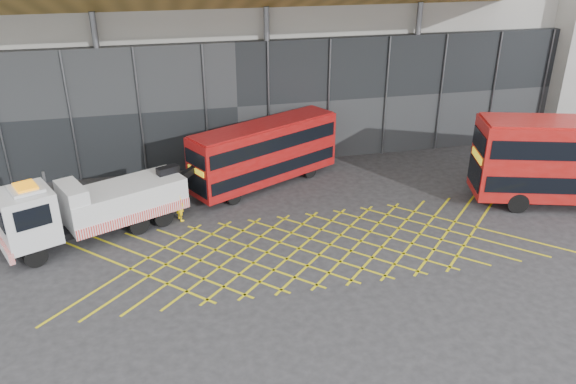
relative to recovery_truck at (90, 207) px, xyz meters
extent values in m
plane|color=#272729|center=(6.62, -3.47, -1.71)|extent=(120.00, 120.00, 0.00)
cube|color=gold|center=(1.82, -3.47, -1.71)|extent=(7.16, 7.16, 0.01)
cube|color=gold|center=(1.82, -3.47, -1.71)|extent=(7.16, 7.16, 0.01)
cube|color=gold|center=(3.42, -3.47, -1.71)|extent=(7.16, 7.16, 0.01)
cube|color=gold|center=(3.42, -3.47, -1.71)|extent=(7.16, 7.16, 0.01)
cube|color=gold|center=(5.02, -3.47, -1.71)|extent=(7.16, 7.16, 0.01)
cube|color=gold|center=(5.02, -3.47, -1.71)|extent=(7.16, 7.16, 0.01)
cube|color=gold|center=(6.62, -3.47, -1.71)|extent=(7.16, 7.16, 0.01)
cube|color=gold|center=(6.62, -3.47, -1.71)|extent=(7.16, 7.16, 0.01)
cube|color=gold|center=(8.22, -3.47, -1.71)|extent=(7.16, 7.16, 0.01)
cube|color=gold|center=(8.22, -3.47, -1.71)|extent=(7.16, 7.16, 0.01)
cube|color=gold|center=(9.82, -3.47, -1.71)|extent=(7.16, 7.16, 0.01)
cube|color=gold|center=(9.82, -3.47, -1.71)|extent=(7.16, 7.16, 0.01)
cube|color=gold|center=(11.42, -3.47, -1.71)|extent=(7.16, 7.16, 0.01)
cube|color=gold|center=(11.42, -3.47, -1.71)|extent=(7.16, 7.16, 0.01)
cube|color=gold|center=(13.02, -3.47, -1.71)|extent=(7.16, 7.16, 0.01)
cube|color=gold|center=(13.02, -3.47, -1.71)|extent=(7.16, 7.16, 0.01)
cube|color=gold|center=(14.62, -3.47, -1.71)|extent=(7.16, 7.16, 0.01)
cube|color=gold|center=(14.62, -3.47, -1.71)|extent=(7.16, 7.16, 0.01)
cube|color=gold|center=(16.22, -3.47, -1.71)|extent=(7.16, 7.16, 0.01)
cube|color=gold|center=(16.22, -3.47, -1.71)|extent=(7.16, 7.16, 0.01)
cube|color=gold|center=(17.82, -3.47, -1.71)|extent=(7.16, 7.16, 0.01)
cube|color=gold|center=(17.82, -3.47, -1.71)|extent=(7.16, 7.16, 0.01)
cube|color=gold|center=(19.42, -3.47, -1.71)|extent=(7.16, 7.16, 0.01)
cube|color=gold|center=(19.42, -3.47, -1.71)|extent=(7.16, 7.16, 0.01)
cube|color=gray|center=(8.62, 15.53, 7.29)|extent=(55.00, 14.00, 18.00)
cube|color=black|center=(8.62, 8.23, 2.29)|extent=(55.00, 0.80, 8.00)
cylinder|color=#595B60|center=(0.62, 8.03, 3.29)|extent=(0.36, 0.36, 10.00)
cylinder|color=#595B60|center=(10.62, 8.03, 3.29)|extent=(0.36, 0.36, 10.00)
cylinder|color=#595B60|center=(20.62, 8.03, 3.29)|extent=(0.36, 0.36, 10.00)
cube|color=black|center=(0.38, 0.18, -1.03)|extent=(8.83, 4.72, 0.34)
cube|color=silver|center=(-2.64, -1.19, 0.38)|extent=(3.14, 3.19, 2.53)
cube|color=red|center=(-3.75, -1.70, -0.88)|extent=(1.27, 2.41, 0.54)
cube|color=orange|center=(-2.46, -1.11, 1.88)|extent=(1.28, 1.43, 0.12)
cube|color=silver|center=(1.62, 0.74, -0.10)|extent=(6.51, 4.72, 1.56)
cube|color=red|center=(2.14, -0.40, -0.69)|extent=(5.53, 2.55, 0.54)
cube|color=silver|center=(-0.69, -0.31, 1.02)|extent=(1.86, 2.53, 0.68)
cube|color=black|center=(3.93, 1.79, 0.82)|extent=(1.27, 0.93, 0.49)
cube|color=black|center=(4.82, 2.19, 0.34)|extent=(2.08, 1.19, 1.05)
cylinder|color=black|center=(-2.39, -2.21, -1.18)|extent=(1.12, 0.75, 1.07)
cylinder|color=black|center=(-3.24, -0.34, -1.18)|extent=(1.12, 0.75, 1.07)
cylinder|color=black|center=(3.46, 0.45, -1.18)|extent=(1.12, 0.75, 1.07)
cylinder|color=black|center=(2.62, 2.32, -1.18)|extent=(1.12, 0.75, 1.07)
cylinder|color=#595B60|center=(-1.89, 0.22, 0.92)|extent=(0.14, 0.14, 2.14)
cube|color=maroon|center=(9.70, 4.41, 0.43)|extent=(9.53, 6.36, 3.38)
cube|color=black|center=(9.70, 4.41, -0.36)|extent=(9.21, 6.24, 0.74)
cube|color=black|center=(9.70, 4.41, 1.20)|extent=(9.21, 6.24, 0.83)
cube|color=black|center=(5.42, 2.21, -0.32)|extent=(0.95, 1.76, 1.13)
cube|color=black|center=(5.42, 2.21, 1.20)|extent=(0.95, 1.76, 0.83)
cube|color=yellow|center=(5.41, 2.20, 0.51)|extent=(0.77, 1.41, 0.30)
cube|color=maroon|center=(9.70, 4.41, 2.14)|extent=(9.28, 6.11, 0.10)
cylinder|color=black|center=(7.43, 2.16, -1.26)|extent=(0.92, 0.65, 0.91)
cylinder|color=black|center=(6.55, 3.87, -1.26)|extent=(0.92, 0.65, 0.91)
cylinder|color=black|center=(12.61, 4.83, -1.26)|extent=(0.92, 0.65, 0.91)
cylinder|color=black|center=(11.73, 6.54, -1.26)|extent=(0.92, 0.65, 0.91)
cube|color=black|center=(20.72, -0.56, 0.04)|extent=(0.76, 2.38, 1.43)
cube|color=black|center=(20.72, -0.56, 1.96)|extent=(0.76, 2.38, 1.04)
cube|color=yellow|center=(20.71, -0.56, 1.09)|extent=(0.62, 1.89, 0.38)
cylinder|color=black|center=(22.49, -2.40, -1.14)|extent=(1.19, 0.64, 1.14)
cylinder|color=black|center=(23.20, 0.00, -1.14)|extent=(1.19, 0.64, 1.14)
imported|color=yellow|center=(4.36, 0.90, -0.74)|extent=(0.67, 0.82, 1.95)
camera|label=1|loc=(3.90, -26.42, 12.43)|focal=35.00mm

